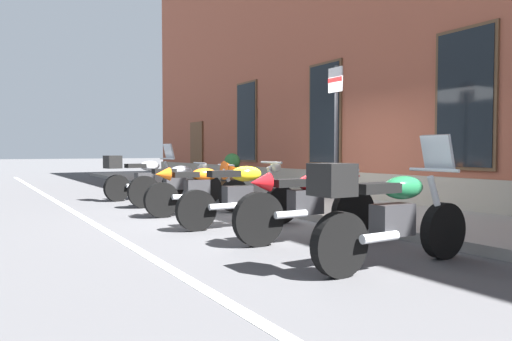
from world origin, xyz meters
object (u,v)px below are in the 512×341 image
Objects in this scene: motorcycle_yellow_naked at (242,195)px; motorcycle_orange_sport at (204,185)px; barrel_planter at (232,176)px; parking_sign at (336,117)px; motorcycle_green_touring at (388,213)px; motorcycle_grey_naked at (178,184)px; motorcycle_red_sport at (314,199)px; motorcycle_silver_touring at (142,176)px.

motorcycle_orange_sport is at bearing 176.29° from motorcycle_yellow_naked.
parking_sign is at bearing -0.08° from barrel_planter.
motorcycle_yellow_naked is at bearing 179.42° from motorcycle_green_touring.
parking_sign is at bearing 30.90° from motorcycle_grey_naked.
parking_sign is at bearing 94.81° from motorcycle_yellow_naked.
parking_sign is at bearing 147.36° from motorcycle_green_touring.
motorcycle_grey_naked is 0.97× the size of motorcycle_red_sport.
motorcycle_green_touring is at bearing -1.68° from motorcycle_orange_sport.
motorcycle_silver_touring reaches higher than motorcycle_yellow_naked.
parking_sign is at bearing 23.57° from motorcycle_silver_touring.
motorcycle_red_sport is (1.45, 0.27, 0.06)m from motorcycle_yellow_naked.
parking_sign is (1.47, 1.92, 1.24)m from motorcycle_orange_sport.
motorcycle_grey_naked is 2.14× the size of barrel_planter.
motorcycle_grey_naked is at bearing 176.15° from motorcycle_orange_sport.
motorcycle_silver_touring is 2.14× the size of barrel_planter.
motorcycle_orange_sport is 4.68m from motorcycle_green_touring.
motorcycle_red_sport is at bearing -47.19° from parking_sign.
motorcycle_grey_naked is 3.76m from parking_sign.
parking_sign reaches higher than motorcycle_green_touring.
motorcycle_grey_naked is 6.24m from motorcycle_green_touring.
barrel_planter reaches higher than motorcycle_orange_sport.
barrel_planter is (-4.11, 2.03, 0.06)m from motorcycle_yellow_naked.
motorcycle_yellow_naked is (4.90, 0.04, -0.07)m from motorcycle_silver_touring.
motorcycle_red_sport is (6.35, 0.31, -0.01)m from motorcycle_silver_touring.
barrel_planter is at bearing 179.92° from parking_sign.
motorcycle_grey_naked is 0.83× the size of parking_sign.
motorcycle_orange_sport is 3.13m from barrel_planter.
parking_sign is at bearing 132.81° from motorcycle_red_sport.
motorcycle_silver_touring is 6.36m from motorcycle_red_sport.
motorcycle_silver_touring is 0.83× the size of parking_sign.
motorcycle_orange_sport is at bearing 178.32° from motorcycle_green_touring.
motorcycle_red_sport is 1.61m from motorcycle_green_touring.
motorcycle_green_touring is at bearing -16.08° from barrel_planter.
motorcycle_red_sport is at bearing 3.08° from motorcycle_orange_sport.
motorcycle_silver_touring is 2.21m from barrel_planter.
motorcycle_grey_naked is 1.02× the size of motorcycle_yellow_naked.
motorcycle_silver_touring reaches higher than motorcycle_green_touring.
motorcycle_orange_sport is 1.01× the size of motorcycle_yellow_naked.
parking_sign is (4.73, 2.06, 1.22)m from motorcycle_silver_touring.
motorcycle_green_touring is (1.59, -0.30, 0.01)m from motorcycle_red_sport.
motorcycle_silver_touring is 1.02× the size of motorcycle_yellow_naked.
barrel_planter is (-7.15, 2.06, -0.01)m from motorcycle_green_touring.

